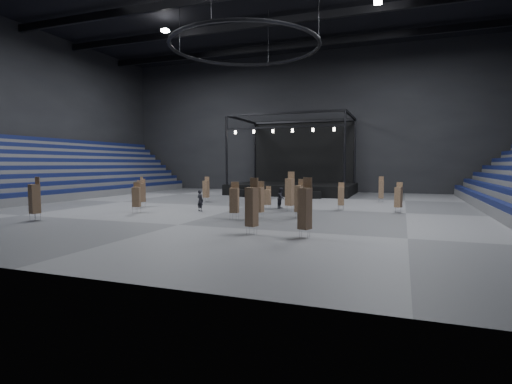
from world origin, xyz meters
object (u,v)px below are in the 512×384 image
(stage, at_px, (295,181))
(chair_stack_14, at_px, (234,200))
(flight_case_mid, at_px, (299,194))
(chair_stack_8, at_px, (290,191))
(chair_stack_0, at_px, (140,187))
(chair_stack_10, at_px, (398,197))
(chair_stack_1, at_px, (206,189))
(chair_stack_4, at_px, (305,207))
(chair_stack_6, at_px, (252,206))
(chair_stack_13, at_px, (260,199))
(chair_stack_3, at_px, (35,198))
(chair_stack_12, at_px, (381,189))
(chair_stack_11, at_px, (341,196))
(chair_stack_7, at_px, (300,198))
(chair_stack_9, at_px, (268,197))
(crew_member, at_px, (281,198))
(chair_stack_2, at_px, (136,196))
(flight_case_left, at_px, (241,193))
(flight_case_right, at_px, (316,195))
(chair_stack_5, at_px, (141,192))
(man_center, at_px, (200,201))

(stage, xyz_separation_m, chair_stack_14, (2.20, -23.58, -0.17))
(flight_case_mid, height_order, chair_stack_8, chair_stack_8)
(chair_stack_0, relative_size, chair_stack_10, 1.02)
(chair_stack_1, bearing_deg, chair_stack_4, -45.37)
(chair_stack_6, xyz_separation_m, chair_stack_13, (-1.70, 5.90, -0.19))
(chair_stack_3, height_order, chair_stack_12, chair_stack_3)
(chair_stack_11, bearing_deg, chair_stack_4, -95.39)
(chair_stack_0, height_order, chair_stack_11, chair_stack_0)
(chair_stack_12, bearing_deg, stage, 136.04)
(chair_stack_8, relative_size, chair_stack_11, 1.40)
(chair_stack_14, bearing_deg, chair_stack_7, 19.22)
(chair_stack_6, bearing_deg, chair_stack_11, 93.69)
(chair_stack_9, xyz_separation_m, crew_member, (0.84, 0.92, -0.14))
(chair_stack_9, bearing_deg, stage, 102.46)
(chair_stack_0, height_order, chair_stack_3, chair_stack_3)
(chair_stack_0, xyz_separation_m, chair_stack_6, (17.89, -15.23, 0.26))
(chair_stack_8, bearing_deg, stage, 115.61)
(chair_stack_8, relative_size, chair_stack_9, 1.64)
(chair_stack_2, distance_m, chair_stack_14, 8.16)
(chair_stack_1, relative_size, chair_stack_14, 0.98)
(flight_case_mid, height_order, chair_stack_3, chair_stack_3)
(chair_stack_6, relative_size, chair_stack_13, 1.18)
(stage, xyz_separation_m, flight_case_left, (-4.21, -6.82, -1.05))
(chair_stack_10, bearing_deg, chair_stack_4, -88.71)
(flight_case_right, distance_m, chair_stack_11, 10.26)
(chair_stack_3, xyz_separation_m, chair_stack_10, (21.37, 12.21, -0.25))
(flight_case_left, distance_m, chair_stack_13, 17.32)
(flight_case_mid, relative_size, chair_stack_5, 0.59)
(man_center, bearing_deg, chair_stack_7, -165.86)
(flight_case_left, xyz_separation_m, chair_stack_1, (-0.87, -6.55, 0.83))
(chair_stack_5, xyz_separation_m, chair_stack_9, (10.24, 2.08, -0.26))
(chair_stack_8, bearing_deg, chair_stack_12, 70.65)
(stage, height_order, chair_stack_0, stage)
(chair_stack_2, relative_size, chair_stack_13, 0.92)
(chair_stack_10, bearing_deg, flight_case_left, 170.21)
(chair_stack_5, relative_size, chair_stack_11, 1.09)
(stage, xyz_separation_m, chair_stack_5, (-7.91, -19.40, -0.22))
(chair_stack_6, bearing_deg, crew_member, 115.44)
(chair_stack_2, xyz_separation_m, chair_stack_12, (16.29, 14.46, 0.04))
(chair_stack_8, relative_size, chair_stack_13, 1.23)
(chair_stack_7, height_order, chair_stack_11, chair_stack_7)
(chair_stack_6, xyz_separation_m, chair_stack_11, (2.67, 12.26, -0.32))
(chair_stack_0, bearing_deg, flight_case_left, 58.44)
(chair_stack_0, height_order, chair_stack_2, chair_stack_0)
(chair_stack_2, height_order, crew_member, chair_stack_2)
(chair_stack_11, relative_size, chair_stack_13, 0.88)
(stage, relative_size, chair_stack_1, 5.96)
(chair_stack_9, bearing_deg, chair_stack_2, -142.01)
(chair_stack_9, height_order, man_center, chair_stack_9)
(chair_stack_7, height_order, man_center, chair_stack_7)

